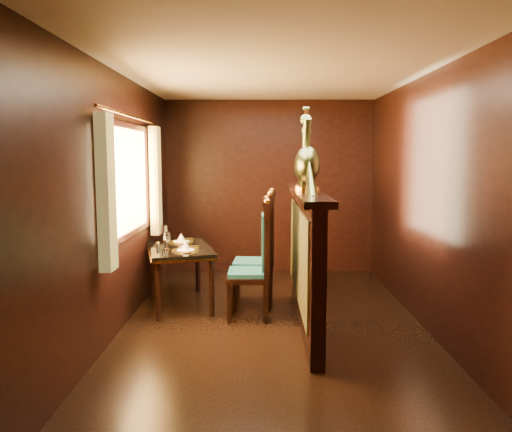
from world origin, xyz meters
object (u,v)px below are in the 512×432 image
at_px(dining_table, 179,253).
at_px(chair_right, 264,246).
at_px(peacock_left, 308,148).
at_px(chair_left, 259,255).
at_px(peacock_right, 305,155).

relative_size(dining_table, chair_right, 0.96).
distance_m(dining_table, peacock_left, 1.94).
bearing_deg(dining_table, chair_left, -40.90).
height_order(dining_table, peacock_left, peacock_left).
bearing_deg(chair_left, peacock_left, -30.44).
distance_m(chair_right, peacock_right, 1.15).
bearing_deg(peacock_right, dining_table, 164.37).
xyz_separation_m(dining_table, chair_left, (0.91, -0.44, 0.06)).
distance_m(chair_left, chair_right, 0.41).
bearing_deg(chair_right, peacock_right, -36.94).
height_order(chair_right, peacock_right, peacock_right).
relative_size(chair_left, chair_right, 0.96).
bearing_deg(dining_table, peacock_right, -30.92).
bearing_deg(peacock_left, dining_table, 152.85).
bearing_deg(chair_right, chair_left, -94.02).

